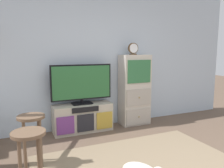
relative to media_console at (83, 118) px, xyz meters
The scene contains 8 objects.
back_wall 1.17m from the media_console, 41.69° to the left, with size 6.40×0.12×2.70m, color silver.
area_rug 1.64m from the media_console, 79.33° to the right, with size 2.60×1.80×0.01m, color #847056.
media_console is the anchor object (origin of this frame).
television 0.64m from the media_console, 90.00° to the left, with size 1.11×0.22×0.72m.
side_cabinet 1.17m from the media_console, ahead, with size 0.58×0.38×1.40m.
desk_clock 1.63m from the media_console, ahead, with size 0.21×0.08×0.23m.
bar_stool_near 1.89m from the media_console, 122.78° to the right, with size 0.34×0.34×0.68m.
bar_stool_far 1.38m from the media_console, 134.42° to the right, with size 0.34×0.34×0.67m.
Camera 1 is at (-1.41, -1.67, 1.47)m, focal length 36.00 mm.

